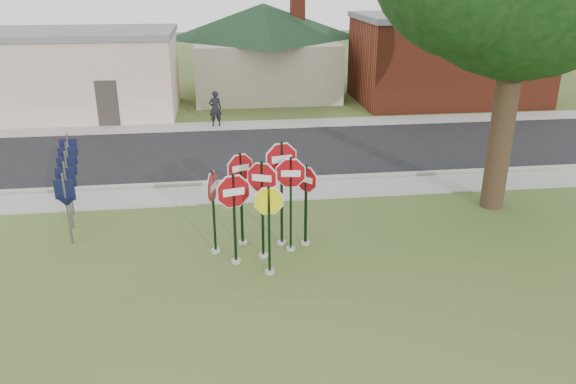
{
  "coord_description": "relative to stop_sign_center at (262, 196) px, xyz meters",
  "views": [
    {
      "loc": [
        -0.95,
        -11.83,
        6.88
      ],
      "look_at": [
        0.85,
        2.0,
        1.39
      ],
      "focal_mm": 35.0,
      "sensor_mm": 36.0,
      "label": 1
    }
  ],
  "objects": [
    {
      "name": "road",
      "position": [
        -0.08,
        8.96,
        -1.68
      ],
      "size": [
        60.0,
        7.0,
        0.04
      ],
      "primitive_type": "cube",
      "color": "black",
      "rests_on": "ground"
    },
    {
      "name": "curb",
      "position": [
        -0.08,
        5.46,
        -1.63
      ],
      "size": [
        60.0,
        0.2,
        0.14
      ],
      "primitive_type": "cube",
      "color": "gray",
      "rests_on": "ground"
    },
    {
      "name": "stop_sign_center",
      "position": [
        0.0,
        0.0,
        0.0
      ],
      "size": [
        1.0,
        0.42,
        2.71
      ],
      "color": "#A3A097",
      "rests_on": "ground"
    },
    {
      "name": "stop_sign_left",
      "position": [
        -0.72,
        -0.22,
        -0.13
      ],
      "size": [
        1.13,
        0.32,
        2.51
      ],
      "color": "#A3A097",
      "rests_on": "ground"
    },
    {
      "name": "route_sign_row",
      "position": [
        -5.48,
        3.46,
        -0.48
      ],
      "size": [
        1.43,
        4.63,
        2.0
      ],
      "color": "#59595E",
      "rests_on": "ground"
    },
    {
      "name": "building_brick",
      "position": [
        11.92,
        17.46,
        0.7
      ],
      "size": [
        10.2,
        6.2,
        4.75
      ],
      "color": "maroon",
      "rests_on": "ground"
    },
    {
      "name": "stop_sign_far_right",
      "position": [
        1.19,
        0.57,
        -0.28
      ],
      "size": [
        0.67,
        0.72,
        2.36
      ],
      "color": "#A3A097",
      "rests_on": "ground"
    },
    {
      "name": "stop_sign_yellow",
      "position": [
        0.08,
        -0.87,
        -0.27
      ],
      "size": [
        0.97,
        0.24,
        2.39
      ],
      "color": "#A3A097",
      "rests_on": "ground"
    },
    {
      "name": "stop_sign_far_left",
      "position": [
        -1.22,
        0.41,
        -0.23
      ],
      "size": [
        0.34,
        1.06,
        2.39
      ],
      "color": "#A3A097",
      "rests_on": "ground"
    },
    {
      "name": "building_house",
      "position": [
        1.92,
        20.96,
        1.95
      ],
      "size": [
        11.6,
        11.6,
        6.2
      ],
      "color": "#B4A78F",
      "rests_on": "ground"
    },
    {
      "name": "sidewalk_near",
      "position": [
        -0.08,
        4.46,
        -1.67
      ],
      "size": [
        60.0,
        1.6,
        0.06
      ],
      "primitive_type": "cube",
      "color": "gray",
      "rests_on": "ground"
    },
    {
      "name": "building_stucco",
      "position": [
        -9.08,
        16.95,
        0.45
      ],
      "size": [
        12.2,
        6.2,
        4.2
      ],
      "color": "silver",
      "rests_on": "ground"
    },
    {
      "name": "ground",
      "position": [
        -0.08,
        -1.04,
        -1.7
      ],
      "size": [
        120.0,
        120.0,
        0.0
      ],
      "primitive_type": "plane",
      "color": "#375720",
      "rests_on": "ground"
    },
    {
      "name": "stop_sign_right",
      "position": [
        0.75,
        0.29,
        -0.02
      ],
      "size": [
        1.06,
        0.24,
        2.69
      ],
      "color": "#A3A097",
      "rests_on": "ground"
    },
    {
      "name": "pedestrian",
      "position": [
        -1.08,
        13.27,
        -0.81
      ],
      "size": [
        0.67,
        0.49,
        1.67
      ],
      "primitive_type": "imported",
      "rotation": [
        0.0,
        0.0,
        3.31
      ],
      "color": "black",
      "rests_on": "sidewalk_far"
    },
    {
      "name": "stop_sign_back_right",
      "position": [
        0.56,
        0.66,
        0.24
      ],
      "size": [
        1.14,
        0.29,
        3.01
      ],
      "color": "#A3A097",
      "rests_on": "ground"
    },
    {
      "name": "stop_sign_back_left",
      "position": [
        -0.49,
        0.81,
        -0.03
      ],
      "size": [
        0.93,
        0.45,
        2.69
      ],
      "color": "#A3A097",
      "rests_on": "ground"
    },
    {
      "name": "sidewalk_far",
      "position": [
        -0.08,
        13.26,
        -1.67
      ],
      "size": [
        60.0,
        1.6,
        0.06
      ],
      "primitive_type": "cube",
      "color": "gray",
      "rests_on": "ground"
    }
  ]
}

